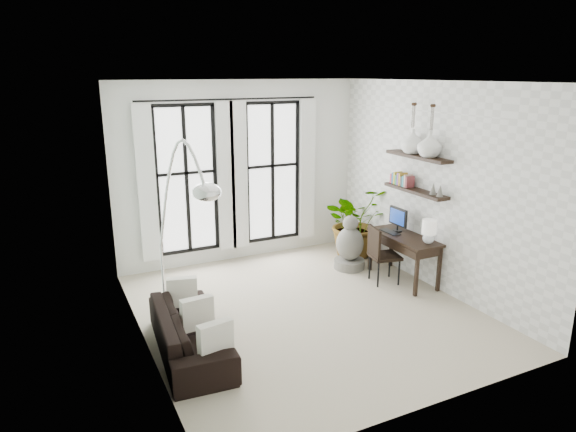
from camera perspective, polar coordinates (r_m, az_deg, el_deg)
floor at (r=7.53m, az=1.99°, el=-10.45°), size 5.00×5.00×0.00m
ceiling at (r=6.76m, az=2.25°, el=14.71°), size 5.00×5.00×0.00m
wall_left at (r=6.27m, az=-16.35°, el=-0.83°), size 0.00×5.00×5.00m
wall_right at (r=8.25m, az=16.05°, el=3.07°), size 0.00×5.00×5.00m
wall_back at (r=9.20m, az=-5.27°, el=4.88°), size 4.50×0.00×4.50m
windows at (r=9.07m, az=-6.28°, el=4.44°), size 3.26×0.13×2.65m
wall_shelves at (r=8.38m, az=13.91°, el=4.30°), size 0.25×1.30×0.60m
sofa at (r=6.49m, az=-10.82°, el=-12.50°), size 0.89×1.95×0.55m
throw_pillows at (r=6.42m, az=-10.05°, el=-10.59°), size 0.40×1.52×0.40m
plant at (r=9.53m, az=7.48°, el=-0.57°), size 1.30×1.15×1.34m
desk at (r=8.46m, az=12.98°, el=-2.58°), size 0.55×1.30×1.16m
desk_chair at (r=8.40m, az=10.19°, el=-3.87°), size 0.53×0.53×0.94m
arc_lamp at (r=6.36m, az=-11.80°, el=2.96°), size 0.76×1.19×2.56m
buddha at (r=8.98m, az=6.88°, el=-3.37°), size 0.53×0.53×0.96m
vase_a at (r=8.08m, az=15.47°, el=7.66°), size 0.37×0.37×0.38m
vase_b at (r=8.38m, az=13.66°, el=8.06°), size 0.37×0.37×0.38m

